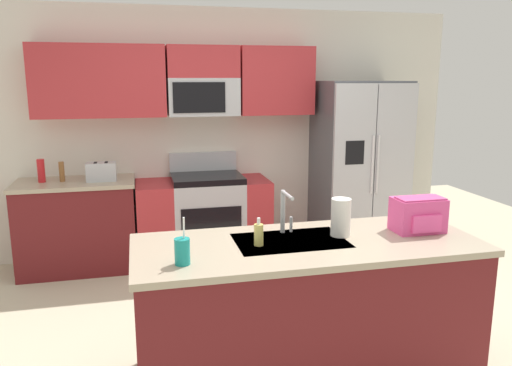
% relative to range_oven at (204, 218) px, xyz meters
% --- Properties ---
extents(ground_plane, '(9.00, 9.00, 0.00)m').
position_rel_range_oven_xyz_m(ground_plane, '(0.24, -1.80, -0.44)').
color(ground_plane, beige).
rests_on(ground_plane, ground).
extents(kitchen_wall_unit, '(5.20, 0.43, 2.60)m').
position_rel_range_oven_xyz_m(kitchen_wall_unit, '(0.10, 0.28, 1.03)').
color(kitchen_wall_unit, silver).
rests_on(kitchen_wall_unit, ground).
extents(back_counter, '(1.13, 0.63, 0.90)m').
position_rel_range_oven_xyz_m(back_counter, '(-1.25, -0.00, 0.01)').
color(back_counter, maroon).
rests_on(back_counter, ground).
extents(range_oven, '(1.36, 0.61, 1.10)m').
position_rel_range_oven_xyz_m(range_oven, '(0.00, 0.00, 0.00)').
color(range_oven, '#B7BABF').
rests_on(range_oven, ground).
extents(refrigerator, '(0.90, 0.76, 1.85)m').
position_rel_range_oven_xyz_m(refrigerator, '(1.70, -0.07, 0.48)').
color(refrigerator, '#4C4F54').
rests_on(refrigerator, ground).
extents(island_counter, '(2.12, 0.83, 0.90)m').
position_rel_range_oven_xyz_m(island_counter, '(0.34, -2.28, 0.01)').
color(island_counter, maroon).
rests_on(island_counter, ground).
extents(toaster, '(0.28, 0.16, 0.18)m').
position_rel_range_oven_xyz_m(toaster, '(-0.99, -0.05, 0.55)').
color(toaster, '#B7BABF').
rests_on(toaster, back_counter).
extents(pepper_mill, '(0.05, 0.05, 0.19)m').
position_rel_range_oven_xyz_m(pepper_mill, '(-1.36, -0.00, 0.55)').
color(pepper_mill, brown).
rests_on(pepper_mill, back_counter).
extents(bottle_red, '(0.07, 0.07, 0.22)m').
position_rel_range_oven_xyz_m(bottle_red, '(-1.55, 0.01, 0.57)').
color(bottle_red, red).
rests_on(bottle_red, back_counter).
extents(sink_faucet, '(0.08, 0.21, 0.28)m').
position_rel_range_oven_xyz_m(sink_faucet, '(0.25, -2.09, 0.62)').
color(sink_faucet, '#B7BABF').
rests_on(sink_faucet, island_counter).
extents(drink_cup_teal, '(0.08, 0.08, 0.26)m').
position_rel_range_oven_xyz_m(drink_cup_teal, '(-0.44, -2.48, 0.53)').
color(drink_cup_teal, teal).
rests_on(drink_cup_teal, island_counter).
extents(soap_dispenser, '(0.06, 0.06, 0.17)m').
position_rel_range_oven_xyz_m(soap_dispenser, '(0.03, -2.27, 0.53)').
color(soap_dispenser, '#D8CC66').
rests_on(soap_dispenser, island_counter).
extents(paper_towel_roll, '(0.12, 0.12, 0.24)m').
position_rel_range_oven_xyz_m(paper_towel_roll, '(0.58, -2.21, 0.58)').
color(paper_towel_roll, white).
rests_on(paper_towel_roll, island_counter).
extents(backpack, '(0.32, 0.22, 0.23)m').
position_rel_range_oven_xyz_m(backpack, '(1.11, -2.25, 0.57)').
color(backpack, '#EA4C93').
rests_on(backpack, island_counter).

